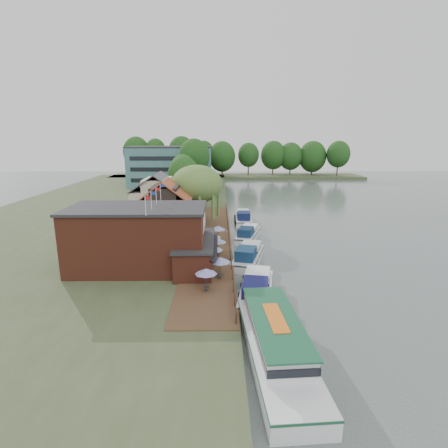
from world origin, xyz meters
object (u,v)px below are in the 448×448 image
object	(u,v)px
umbrella_1	(220,268)
cruiser_0	(257,286)
willow	(197,196)
cottage_b	(158,197)
umbrella_5	(218,234)
umbrella_4	(213,242)
umbrella_0	(206,280)
swan	(256,306)
pub	(156,237)
cruiser_1	(249,253)
cottage_c	(185,190)
umbrella_2	(213,255)
hotel_block	(170,166)
cruiser_3	(243,216)
umbrella_3	(218,247)
cruiser_2	(248,232)
cottage_a	(166,207)
tour_boat	(277,342)

from	to	relation	value
umbrella_1	cruiser_0	size ratio (longest dim) A/B	0.22
willow	umbrella_1	world-z (taller)	willow
cottage_b	umbrella_5	bearing A→B (deg)	-53.54
umbrella_4	umbrella_5	size ratio (longest dim) A/B	1.00
umbrella_0	swan	distance (m)	5.43
pub	cruiser_1	bearing A→B (deg)	21.44
cottage_c	umbrella_2	world-z (taller)	cottage_c
hotel_block	cruiser_0	world-z (taller)	hotel_block
swan	hotel_block	bearing A→B (deg)	103.39
hotel_block	cruiser_0	xyz separation A→B (m)	(19.07, -77.03, -5.85)
umbrella_1	umbrella_4	xyz separation A→B (m)	(-0.99, 9.55, 0.00)
umbrella_0	umbrella_4	xyz separation A→B (m)	(0.37, 12.83, 0.00)
pub	cruiser_0	bearing A→B (deg)	-28.56
hotel_block	cruiser_1	bearing A→B (deg)	-74.02
hotel_block	cottage_c	bearing A→B (deg)	-77.80
cottage_c	cruiser_3	world-z (taller)	cottage_c
umbrella_3	cruiser_1	size ratio (longest dim) A/B	0.23
hotel_block	pub	bearing A→B (deg)	-83.57
umbrella_0	umbrella_3	bearing A→B (deg)	84.13
umbrella_1	cruiser_1	world-z (taller)	umbrella_1
hotel_block	cottage_b	world-z (taller)	hotel_block
hotel_block	cruiser_3	world-z (taller)	hotel_block
hotel_block	cruiser_3	xyz separation A→B (m)	(19.84, -44.80, -5.92)
umbrella_4	umbrella_2	bearing A→B (deg)	-88.58
cruiser_1	cruiser_2	xyz separation A→B (m)	(0.77, 10.74, -0.11)
cottage_a	cruiser_3	distance (m)	17.50
cruiser_2	cruiser_1	bearing A→B (deg)	-77.93
cottage_b	umbrella_2	distance (m)	26.80
cottage_c	pub	bearing A→B (deg)	-90.00
umbrella_2	cruiser_0	bearing A→B (deg)	-55.38
hotel_block	cottage_a	xyz separation A→B (m)	(7.00, -56.00, -1.90)
cottage_c	umbrella_5	size ratio (longest dim) A/B	3.58
umbrella_3	umbrella_5	size ratio (longest dim) A/B	1.00
umbrella_5	cruiser_0	size ratio (longest dim) A/B	0.22
tour_boat	umbrella_5	bearing A→B (deg)	95.62
pub	tour_boat	xyz separation A→B (m)	(11.46, -16.41, -3.06)
cruiser_0	cruiser_3	world-z (taller)	cruiser_0
umbrella_2	swan	size ratio (longest dim) A/B	5.52
pub	tour_boat	size ratio (longest dim) A/B	1.38
cruiser_3	umbrella_4	bearing A→B (deg)	-103.70
cottage_a	swan	world-z (taller)	cottage_a
umbrella_2	umbrella_4	world-z (taller)	same
umbrella_1	umbrella_4	distance (m)	9.60
cruiser_0	cruiser_1	distance (m)	10.38
umbrella_1	umbrella_3	xyz separation A→B (m)	(-0.28, 7.26, 0.00)
umbrella_1	umbrella_2	size ratio (longest dim) A/B	0.98
pub	cruiser_0	size ratio (longest dim) A/B	1.88
umbrella_4	swan	bearing A→B (deg)	-72.59
umbrella_1	cruiser_1	distance (m)	8.78
umbrella_0	umbrella_5	distance (m)	16.83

